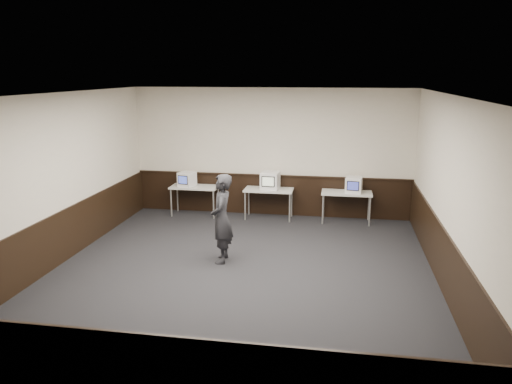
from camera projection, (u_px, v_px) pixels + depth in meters
floor at (240, 274)px, 9.04m from camera, size 8.00×8.00×0.00m
ceiling at (239, 94)px, 8.29m from camera, size 8.00×8.00×0.00m
back_wall at (271, 152)px, 12.50m from camera, size 7.00×0.00×7.00m
front_wall at (158, 280)px, 4.83m from camera, size 7.00×0.00×7.00m
left_wall at (55, 181)px, 9.24m from camera, size 0.00×8.00×8.00m
right_wall at (451, 196)px, 8.10m from camera, size 0.00×8.00×8.00m
wainscot_back at (271, 195)px, 12.74m from camera, size 6.98×0.04×1.00m
wainscot_front at (163, 379)px, 5.11m from camera, size 6.98×0.04×1.00m
wainscot_left at (61, 237)px, 9.49m from camera, size 0.04×7.98×1.00m
wainscot_right at (443, 260)px, 8.36m from camera, size 0.04×7.98×1.00m
wainscot_rail at (271, 175)px, 12.60m from camera, size 6.98×0.06×0.04m
desk_left at (195, 189)px, 12.64m from camera, size 1.20×0.60×0.75m
desk_center at (269, 192)px, 12.33m from camera, size 1.20×0.60×0.75m
desk_right at (347, 195)px, 12.02m from camera, size 1.20×0.60×0.75m
emac_left at (187, 179)px, 12.57m from camera, size 0.45×0.46×0.37m
emac_center at (270, 181)px, 12.26m from camera, size 0.47×0.50×0.43m
emac_right at (354, 185)px, 11.90m from camera, size 0.43×0.45×0.38m
person at (222, 219)px, 9.46m from camera, size 0.47×0.66×1.71m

